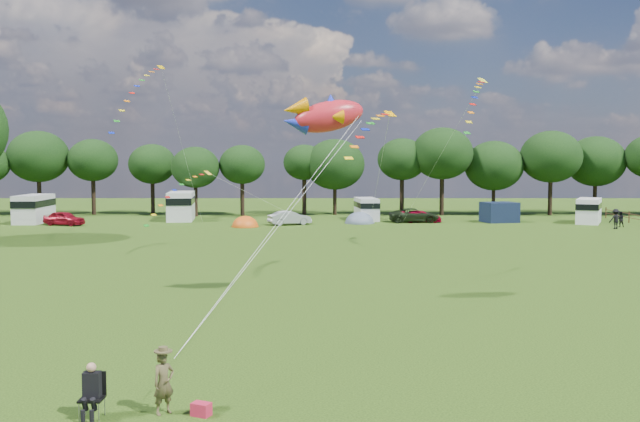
{
  "coord_description": "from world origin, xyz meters",
  "views": [
    {
      "loc": [
        0.04,
        -28.5,
        6.73
      ],
      "look_at": [
        0.0,
        8.0,
        4.0
      ],
      "focal_mm": 40.0,
      "sensor_mm": 36.0,
      "label": 1
    }
  ],
  "objects_px": {
    "car_b": "(290,218)",
    "walker_b": "(616,219)",
    "walker_a": "(620,219)",
    "tent_greyblue": "(360,223)",
    "fish_kite": "(323,116)",
    "kite_flyer": "(164,383)",
    "car_a": "(64,218)",
    "car_c": "(421,216)",
    "tent_orange": "(245,227)",
    "campervan_b": "(181,205)",
    "car_d": "(414,215)",
    "campervan_c": "(367,208)",
    "campervan_d": "(589,210)",
    "camp_chair": "(92,385)",
    "campervan_a": "(34,208)"
  },
  "relations": [
    {
      "from": "car_c",
      "to": "car_d",
      "type": "xyz_separation_m",
      "value": [
        -0.7,
        0.06,
        0.11
      ]
    },
    {
      "from": "kite_flyer",
      "to": "walker_b",
      "type": "distance_m",
      "value": 58.35
    },
    {
      "from": "walker_a",
      "to": "walker_b",
      "type": "bearing_deg",
      "value": 60.91
    },
    {
      "from": "campervan_a",
      "to": "car_a",
      "type": "bearing_deg",
      "value": -126.01
    },
    {
      "from": "kite_flyer",
      "to": "fish_kite",
      "type": "xyz_separation_m",
      "value": [
        4.21,
        14.42,
        7.8
      ]
    },
    {
      "from": "car_a",
      "to": "car_d",
      "type": "height_order",
      "value": "car_d"
    },
    {
      "from": "fish_kite",
      "to": "tent_greyblue",
      "type": "bearing_deg",
      "value": 72.73
    },
    {
      "from": "car_a",
      "to": "campervan_d",
      "type": "relative_size",
      "value": 0.76
    },
    {
      "from": "car_c",
      "to": "walker_b",
      "type": "relative_size",
      "value": 2.14
    },
    {
      "from": "car_c",
      "to": "campervan_c",
      "type": "distance_m",
      "value": 6.18
    },
    {
      "from": "tent_greyblue",
      "to": "camp_chair",
      "type": "relative_size",
      "value": 2.3
    },
    {
      "from": "fish_kite",
      "to": "campervan_c",
      "type": "bearing_deg",
      "value": 71.96
    },
    {
      "from": "campervan_a",
      "to": "car_d",
      "type": "bearing_deg",
      "value": -90.62
    },
    {
      "from": "campervan_c",
      "to": "camp_chair",
      "type": "distance_m",
      "value": 59.71
    },
    {
      "from": "car_b",
      "to": "tent_greyblue",
      "type": "relative_size",
      "value": 1.18
    },
    {
      "from": "tent_orange",
      "to": "kite_flyer",
      "type": "height_order",
      "value": "kite_flyer"
    },
    {
      "from": "walker_b",
      "to": "campervan_c",
      "type": "bearing_deg",
      "value": -34.24
    },
    {
      "from": "campervan_d",
      "to": "tent_greyblue",
      "type": "xyz_separation_m",
      "value": [
        -23.69,
        -0.23,
        -1.34
      ]
    },
    {
      "from": "walker_b",
      "to": "camp_chair",
      "type": "bearing_deg",
      "value": 44.0
    },
    {
      "from": "campervan_a",
      "to": "tent_orange",
      "type": "bearing_deg",
      "value": -102.39
    },
    {
      "from": "car_a",
      "to": "campervan_d",
      "type": "height_order",
      "value": "campervan_d"
    },
    {
      "from": "tent_greyblue",
      "to": "fish_kite",
      "type": "distance_m",
      "value": 41.44
    },
    {
      "from": "campervan_c",
      "to": "tent_orange",
      "type": "relative_size",
      "value": 1.72
    },
    {
      "from": "car_a",
      "to": "tent_greyblue",
      "type": "xyz_separation_m",
      "value": [
        29.6,
        2.39,
        -0.69
      ]
    },
    {
      "from": "car_c",
      "to": "tent_orange",
      "type": "xyz_separation_m",
      "value": [
        -17.88,
        -4.83,
        -0.6
      ]
    },
    {
      "from": "campervan_d",
      "to": "campervan_c",
      "type": "bearing_deg",
      "value": 106.16
    },
    {
      "from": "campervan_d",
      "to": "walker_b",
      "type": "relative_size",
      "value": 2.93
    },
    {
      "from": "car_d",
      "to": "campervan_d",
      "type": "distance_m",
      "value": 17.94
    },
    {
      "from": "car_a",
      "to": "kite_flyer",
      "type": "xyz_separation_m",
      "value": [
        21.47,
        -52.38,
        0.12
      ]
    },
    {
      "from": "campervan_c",
      "to": "car_c",
      "type": "bearing_deg",
      "value": -121.92
    },
    {
      "from": "car_b",
      "to": "walker_a",
      "type": "bearing_deg",
      "value": -116.68
    },
    {
      "from": "walker_a",
      "to": "walker_b",
      "type": "distance_m",
      "value": 2.28
    },
    {
      "from": "car_b",
      "to": "campervan_a",
      "type": "bearing_deg",
      "value": 62.32
    },
    {
      "from": "car_b",
      "to": "walker_a",
      "type": "distance_m",
      "value": 32.36
    },
    {
      "from": "tent_greyblue",
      "to": "campervan_c",
      "type": "bearing_deg",
      "value": 75.41
    },
    {
      "from": "car_c",
      "to": "campervan_b",
      "type": "bearing_deg",
      "value": 83.92
    },
    {
      "from": "campervan_d",
      "to": "car_b",
      "type": "bearing_deg",
      "value": 118.59
    },
    {
      "from": "car_d",
      "to": "tent_orange",
      "type": "distance_m",
      "value": 17.87
    },
    {
      "from": "campervan_c",
      "to": "fish_kite",
      "type": "bearing_deg",
      "value": 167.61
    },
    {
      "from": "campervan_c",
      "to": "walker_b",
      "type": "distance_m",
      "value": 24.89
    },
    {
      "from": "fish_kite",
      "to": "walker_a",
      "type": "height_order",
      "value": "fish_kite"
    },
    {
      "from": "tent_greyblue",
      "to": "fish_kite",
      "type": "relative_size",
      "value": 0.83
    },
    {
      "from": "car_b",
      "to": "campervan_c",
      "type": "distance_m",
      "value": 9.8
    },
    {
      "from": "campervan_c",
      "to": "walker_a",
      "type": "distance_m",
      "value": 25.41
    },
    {
      "from": "car_a",
      "to": "tent_greyblue",
      "type": "relative_size",
      "value": 1.26
    },
    {
      "from": "car_a",
      "to": "campervan_b",
      "type": "relative_size",
      "value": 0.66
    },
    {
      "from": "camp_chair",
      "to": "campervan_c",
      "type": "bearing_deg",
      "value": 79.8
    },
    {
      "from": "kite_flyer",
      "to": "fish_kite",
      "type": "bearing_deg",
      "value": 32.52
    },
    {
      "from": "car_b",
      "to": "walker_b",
      "type": "xyz_separation_m",
      "value": [
        31.03,
        -4.14,
        0.25
      ]
    },
    {
      "from": "campervan_a",
      "to": "campervan_c",
      "type": "relative_size",
      "value": 1.18
    }
  ]
}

